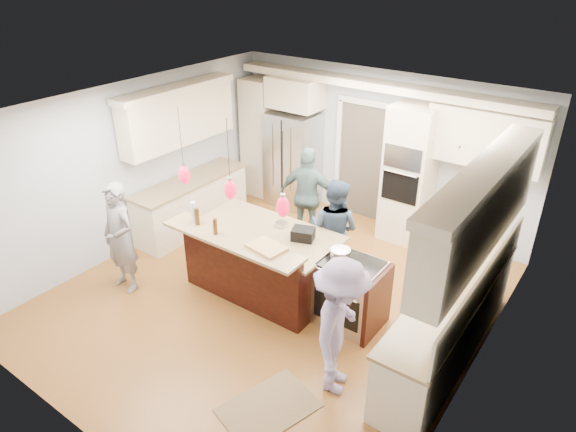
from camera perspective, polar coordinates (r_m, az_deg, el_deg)
name	(u,v)px	position (r m, az deg, el deg)	size (l,w,h in m)	color
ground_plane	(274,296)	(7.44, -1.60, -8.89)	(6.00, 6.00, 0.00)	olive
room_shell	(272,180)	(6.53, -1.81, 4.05)	(5.54, 6.04, 2.72)	#B2BCC6
refrigerator	(293,160)	(9.69, 0.52, 6.28)	(0.90, 0.70, 1.80)	#B7B7BC
oven_column	(409,175)	(8.59, 13.26, 4.45)	(0.72, 0.69, 2.30)	beige
back_upper_cabinets	(334,126)	(9.12, 5.17, 9.91)	(5.30, 0.61, 2.54)	beige
right_counter_run	(460,284)	(6.17, 18.58, -7.14)	(0.64, 3.10, 2.51)	beige
left_cabinets	(187,172)	(8.90, -11.16, 4.83)	(0.64, 2.30, 2.51)	beige
kitchen_island	(263,260)	(7.34, -2.85, -4.89)	(2.10, 1.46, 1.12)	black
island_range	(351,294)	(6.77, 7.06, -8.55)	(0.82, 0.71, 0.92)	#B7B7BC
pendant_lights	(230,190)	(6.32, -6.43, 2.94)	(1.75, 0.15, 1.03)	black
person_bar_end	(120,238)	(7.57, -18.19, -2.33)	(0.60, 0.39, 1.64)	gray
person_far_left	(334,230)	(7.48, 5.15, -1.56)	(0.77, 0.60, 1.58)	#2F415B
person_far_right	(308,196)	(8.38, 2.24, 2.21)	(0.97, 0.41, 1.66)	slate
person_range_side	(340,328)	(5.63, 5.79, -12.23)	(1.07, 0.62, 1.66)	#9182AF
floor_rug	(269,408)	(5.94, -2.18, -20.52)	(0.69, 1.01, 0.01)	olive
water_bottle	(194,213)	(7.00, -10.45, 0.37)	(0.07, 0.07, 0.31)	silver
beer_bottle_a	(193,214)	(7.07, -10.50, 0.26)	(0.06, 0.06, 0.23)	#45250C
beer_bottle_b	(197,217)	(6.96, -10.06, -0.06)	(0.06, 0.06, 0.24)	#45250C
beer_bottle_c	(215,227)	(6.70, -8.08, -1.17)	(0.06, 0.06, 0.22)	#45250C
drink_can	(215,229)	(6.74, -8.09, -1.41)	(0.07, 0.07, 0.14)	#B7B7BC
cutting_board	(267,247)	(6.37, -2.39, -3.49)	(0.46, 0.33, 0.04)	tan
pot_large	(341,254)	(6.53, 5.86, -4.27)	(0.25, 0.25, 0.15)	#B7B7BC
pot_small	(347,266)	(6.36, 6.52, -5.54)	(0.18, 0.18, 0.09)	#B7B7BC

